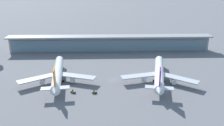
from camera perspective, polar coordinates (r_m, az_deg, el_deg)
name	(u,v)px	position (r m, az deg, el deg)	size (l,w,h in m)	color
ground_plane	(113,80)	(173.98, 0.14, -3.94)	(1200.00, 1200.00, 0.00)	slate
airliner_left_stand	(58,74)	(173.76, -12.36, -2.41)	(52.08, 68.17, 18.15)	white
airliner_centre_stand	(159,73)	(173.13, 10.76, -2.37)	(51.30, 67.66, 18.15)	white
service_truck_near_nose_olive	(73,92)	(157.34, -8.92, -6.49)	(3.33, 2.96, 2.05)	olive
service_truck_under_wing_olive	(61,87)	(165.14, -11.54, -5.36)	(2.22, 3.13, 2.05)	olive
service_truck_mid_apron_olive	(94,92)	(155.36, -4.07, -6.64)	(3.22, 2.42, 2.05)	olive
terminal_building	(110,43)	(238.98, -0.48, 4.62)	(192.84, 12.80, 15.20)	#9E998E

